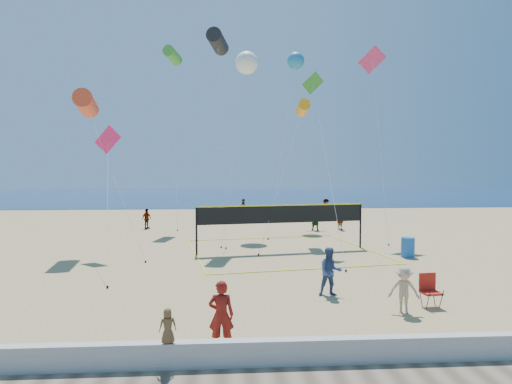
{
  "coord_description": "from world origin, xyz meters",
  "views": [
    {
      "loc": [
        -1.47,
        -13.15,
        4.51
      ],
      "look_at": [
        -0.45,
        2.0,
        3.71
      ],
      "focal_mm": 32.0,
      "sensor_mm": 36.0,
      "label": 1
    }
  ],
  "objects": [
    {
      "name": "trash_barrel",
      "position": [
        7.74,
        9.16,
        0.5
      ],
      "size": [
        0.88,
        0.88,
        1.01
      ],
      "primitive_type": "cylinder",
      "rotation": [
        0.0,
        0.0,
        -0.41
      ],
      "color": "#1B59B3",
      "rests_on": "ground"
    },
    {
      "name": "far_person_3",
      "position": [
        0.27,
        30.26,
        0.78
      ],
      "size": [
        0.79,
        0.64,
        1.55
      ],
      "primitive_type": "imported",
      "rotation": [
        0.0,
        0.0,
        0.07
      ],
      "color": "gray",
      "rests_on": "ground"
    },
    {
      "name": "ground",
      "position": [
        0.0,
        0.0,
        0.0
      ],
      "size": [
        120.0,
        120.0,
        0.0
      ],
      "primitive_type": "plane",
      "color": "tan",
      "rests_on": "ground"
    },
    {
      "name": "far_person_0",
      "position": [
        -7.35,
        21.08,
        0.75
      ],
      "size": [
        0.81,
        0.92,
        1.49
      ],
      "primitive_type": "imported",
      "rotation": [
        0.0,
        0.0,
        0.94
      ],
      "color": "gray",
      "rests_on": "ground"
    },
    {
      "name": "kite_0",
      "position": [
        -8.99,
        12.27,
        8.0
      ],
      "size": [
        4.4,
        4.93,
        8.67
      ],
      "rotation": [
        0.0,
        0.0,
        0.12
      ],
      "color": "#D54224",
      "rests_on": "ground"
    },
    {
      "name": "bystander_b",
      "position": [
        4.05,
        0.47,
        0.73
      ],
      "size": [
        1.07,
        0.82,
        1.46
      ],
      "primitive_type": "imported",
      "rotation": [
        0.0,
        0.0,
        -0.33
      ],
      "color": "tan",
      "rests_on": "ground"
    },
    {
      "name": "kite_8",
      "position": [
        -5.47,
        22.53,
        13.11
      ],
      "size": [
        1.34,
        4.03,
        13.71
      ],
      "rotation": [
        0.0,
        0.0,
        -0.23
      ],
      "color": "green",
      "rests_on": "ground"
    },
    {
      "name": "volleyball_net",
      "position": [
        1.58,
        11.26,
        1.74
      ],
      "size": [
        10.85,
        10.73,
        2.53
      ],
      "rotation": [
        0.0,
        0.0,
        0.17
      ],
      "color": "black",
      "rests_on": "ground"
    },
    {
      "name": "kite_4",
      "position": [
        3.59,
        12.52,
        8.61
      ],
      "size": [
        1.34,
        7.16,
        10.09
      ],
      "rotation": [
        0.0,
        0.0,
        0.34
      ],
      "color": "green",
      "rests_on": "ground"
    },
    {
      "name": "seawall",
      "position": [
        0.0,
        -3.0,
        0.3
      ],
      "size": [
        32.0,
        0.3,
        0.6
      ],
      "primitive_type": "cube",
      "color": "beige",
      "rests_on": "ground"
    },
    {
      "name": "kite_6",
      "position": [
        0.04,
        19.19,
        11.89
      ],
      "size": [
        2.84,
        7.85,
        12.69
      ],
      "rotation": [
        0.0,
        0.0,
        0.37
      ],
      "color": "white",
      "rests_on": "ground"
    },
    {
      "name": "kite_7",
      "position": [
        4.15,
        23.34,
        13.05
      ],
      "size": [
        3.86,
        9.03,
        13.75
      ],
      "rotation": [
        0.0,
        0.0,
        0.32
      ],
      "color": "teal",
      "rests_on": "ground"
    },
    {
      "name": "camp_chair",
      "position": [
        5.15,
        1.09,
        0.61
      ],
      "size": [
        0.63,
        0.76,
        1.19
      ],
      "rotation": [
        0.0,
        0.0,
        0.11
      ],
      "color": "#A01B12",
      "rests_on": "ground"
    },
    {
      "name": "ocean",
      "position": [
        0.0,
        62.0,
        0.01
      ],
      "size": [
        140.0,
        50.0,
        0.03
      ],
      "primitive_type": "cube",
      "color": "#10264D",
      "rests_on": "ground"
    },
    {
      "name": "kite_5",
      "position": [
        7.88,
        15.51,
        10.82
      ],
      "size": [
        1.81,
        3.27,
        12.3
      ],
      "rotation": [
        0.0,
        0.0,
        0.04
      ],
      "color": "#F13D6A",
      "rests_on": "ground"
    },
    {
      "name": "far_person_2",
      "position": [
        6.92,
        19.57,
        0.92
      ],
      "size": [
        0.67,
        0.79,
        1.83
      ],
      "primitive_type": "imported",
      "rotation": [
        0.0,
        0.0,
        1.98
      ],
      "color": "gray",
      "rests_on": "ground"
    },
    {
      "name": "kite_3",
      "position": [
        -7.54,
        10.96,
        5.64
      ],
      "size": [
        2.54,
        7.61,
        6.77
      ],
      "rotation": [
        0.0,
        0.0,
        -0.09
      ],
      "color": "#F02468",
      "rests_on": "ground"
    },
    {
      "name": "far_person_4",
      "position": [
        7.63,
        27.55,
        0.86
      ],
      "size": [
        0.83,
        1.21,
        1.72
      ],
      "primitive_type": "imported",
      "rotation": [
        0.0,
        0.0,
        1.39
      ],
      "color": "gray",
      "rests_on": "ground"
    },
    {
      "name": "toddler",
      "position": [
        -2.76,
        -3.07,
        1.0
      ],
      "size": [
        0.44,
        0.34,
        0.79
      ],
      "primitive_type": "imported",
      "rotation": [
        0.0,
        0.0,
        3.4
      ],
      "color": "brown",
      "rests_on": "seawall"
    },
    {
      "name": "bystander_a",
      "position": [
        2.21,
        2.54,
        0.85
      ],
      "size": [
        0.84,
        0.66,
        1.71
      ],
      "primitive_type": "imported",
      "rotation": [
        0.0,
        0.0,
        -0.01
      ],
      "color": "navy",
      "rests_on": "ground"
    },
    {
      "name": "kite_2",
      "position": [
        3.37,
        15.31,
        8.26
      ],
      "size": [
        3.59,
        6.15,
        8.76
      ],
      "rotation": [
        0.0,
        0.0,
        -0.04
      ],
      "color": "orange",
      "rests_on": "ground"
    },
    {
      "name": "kite_1",
      "position": [
        -1.91,
        14.92,
        12.14
      ],
      "size": [
        1.39,
        4.1,
        12.76
      ],
      "rotation": [
        0.0,
        0.0,
        -0.22
      ],
      "color": "black",
      "rests_on": "ground"
    },
    {
      "name": "woman",
      "position": [
        -1.59,
        -2.02,
        0.87
      ],
      "size": [
        0.66,
        0.46,
        1.74
      ],
      "primitive_type": "imported",
      "rotation": [
        0.0,
        0.0,
        3.07
      ],
      "color": "maroon",
      "rests_on": "ground"
    },
    {
      "name": "far_person_1",
      "position": [
        5.0,
        19.28,
        0.78
      ],
      "size": [
        1.5,
        0.67,
        1.56
      ],
      "primitive_type": "imported",
      "rotation": [
        0.0,
        0.0,
        -0.15
      ],
      "color": "gray",
      "rests_on": "ground"
    }
  ]
}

